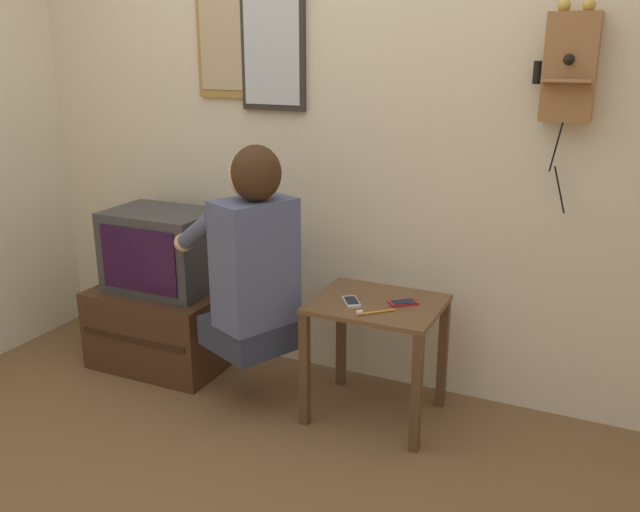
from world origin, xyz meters
The scene contains 12 objects.
ground_plane centered at (0.00, 0.00, 0.00)m, with size 14.00×14.00×0.00m, color brown.
wall_back centered at (0.00, 1.27, 1.27)m, with size 6.80×0.05×2.55m.
side_table centered at (0.35, 0.89, 0.44)m, with size 0.56×0.46×0.56m.
person centered at (-0.18, 0.72, 0.75)m, with size 0.61×0.53×0.95m.
tv_stand centered at (-0.86, 0.93, 0.21)m, with size 0.70×0.51×0.42m.
television centered at (-0.86, 0.95, 0.63)m, with size 0.55×0.39×0.42m.
wall_phone_antique centered at (1.03, 1.18, 1.56)m, with size 0.24×0.18×0.84m.
framed_picture centered at (-0.60, 1.23, 1.66)m, with size 0.32×0.03×0.55m.
wall_mirror centered at (-0.33, 1.22, 1.63)m, with size 0.34×0.03×0.59m.
cell_phone_held centered at (0.25, 0.83, 0.57)m, with size 0.12×0.14×0.01m.
cell_phone_spare centered at (0.47, 0.91, 0.57)m, with size 0.13×0.13×0.01m.
toothbrush centered at (0.39, 0.75, 0.57)m, with size 0.13×0.13×0.02m.
Camera 1 is at (1.30, -1.75, 1.65)m, focal length 38.00 mm.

